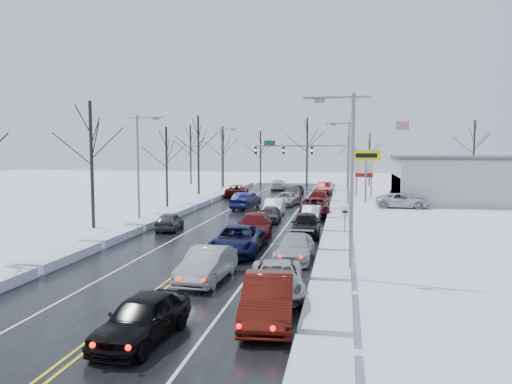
% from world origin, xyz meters
% --- Properties ---
extents(ground, '(160.00, 160.00, 0.00)m').
position_xyz_m(ground, '(0.00, 0.00, 0.00)').
color(ground, white).
rests_on(ground, ground).
extents(road_surface, '(14.00, 84.00, 0.01)m').
position_xyz_m(road_surface, '(0.00, 2.00, 0.01)').
color(road_surface, black).
rests_on(road_surface, ground).
extents(snow_bank_left, '(1.82, 72.00, 0.53)m').
position_xyz_m(snow_bank_left, '(-7.60, 2.00, 0.00)').
color(snow_bank_left, silver).
rests_on(snow_bank_left, ground).
extents(snow_bank_right, '(1.82, 72.00, 0.53)m').
position_xyz_m(snow_bank_right, '(7.60, 2.00, 0.00)').
color(snow_bank_right, silver).
rests_on(snow_bank_right, ground).
extents(traffic_signal_mast, '(13.28, 0.39, 8.00)m').
position_xyz_m(traffic_signal_mast, '(3.45, 27.99, 5.48)').
color(traffic_signal_mast, slate).
rests_on(traffic_signal_mast, ground).
extents(tires_plus_sign, '(3.20, 0.34, 6.00)m').
position_xyz_m(tires_plus_sign, '(10.50, 15.99, 4.99)').
color(tires_plus_sign, slate).
rests_on(tires_plus_sign, ground).
extents(used_vehicles_sign, '(2.20, 0.22, 4.65)m').
position_xyz_m(used_vehicles_sign, '(10.50, 22.00, 3.32)').
color(used_vehicles_sign, slate).
rests_on(used_vehicles_sign, ground).
extents(speed_limit_sign, '(0.55, 0.09, 2.35)m').
position_xyz_m(speed_limit_sign, '(8.20, -8.00, 1.63)').
color(speed_limit_sign, slate).
rests_on(speed_limit_sign, ground).
extents(flagpole, '(1.87, 1.20, 10.00)m').
position_xyz_m(flagpole, '(15.17, 30.00, 5.93)').
color(flagpole, silver).
rests_on(flagpole, ground).
extents(dealership_building, '(20.40, 12.40, 5.30)m').
position_xyz_m(dealership_building, '(23.98, 18.00, 2.66)').
color(dealership_building, '#A8A7A3').
rests_on(dealership_building, ground).
extents(streetlight_se, '(3.20, 0.25, 9.00)m').
position_xyz_m(streetlight_se, '(8.30, -18.00, 5.31)').
color(streetlight_se, slate).
rests_on(streetlight_se, ground).
extents(streetlight_ne, '(3.20, 0.25, 9.00)m').
position_xyz_m(streetlight_ne, '(8.30, 10.00, 5.31)').
color(streetlight_ne, slate).
rests_on(streetlight_ne, ground).
extents(streetlight_sw, '(3.20, 0.25, 9.00)m').
position_xyz_m(streetlight_sw, '(-8.30, -4.00, 5.31)').
color(streetlight_sw, slate).
rests_on(streetlight_sw, ground).
extents(streetlight_nw, '(3.20, 0.25, 9.00)m').
position_xyz_m(streetlight_nw, '(-8.30, 24.00, 5.31)').
color(streetlight_nw, slate).
rests_on(streetlight_nw, ground).
extents(tree_left_b, '(4.00, 4.00, 10.00)m').
position_xyz_m(tree_left_b, '(-11.50, -6.00, 6.99)').
color(tree_left_b, '#2D231C').
rests_on(tree_left_b, ground).
extents(tree_left_c, '(3.40, 3.40, 8.50)m').
position_xyz_m(tree_left_c, '(-10.50, 8.00, 5.94)').
color(tree_left_c, '#2D231C').
rests_on(tree_left_c, ground).
extents(tree_left_d, '(4.20, 4.20, 10.50)m').
position_xyz_m(tree_left_d, '(-11.20, 22.00, 7.33)').
color(tree_left_d, '#2D231C').
rests_on(tree_left_d, ground).
extents(tree_left_e, '(3.80, 3.80, 9.50)m').
position_xyz_m(tree_left_e, '(-10.80, 34.00, 6.64)').
color(tree_left_e, '#2D231C').
rests_on(tree_left_e, ground).
extents(tree_far_a, '(4.00, 4.00, 10.00)m').
position_xyz_m(tree_far_a, '(-18.00, 40.00, 6.99)').
color(tree_far_a, '#2D231C').
rests_on(tree_far_a, ground).
extents(tree_far_b, '(3.60, 3.60, 9.00)m').
position_xyz_m(tree_far_b, '(-6.00, 41.00, 6.29)').
color(tree_far_b, '#2D231C').
rests_on(tree_far_b, ground).
extents(tree_far_c, '(4.40, 4.40, 11.00)m').
position_xyz_m(tree_far_c, '(2.00, 39.00, 7.68)').
color(tree_far_c, '#2D231C').
rests_on(tree_far_c, ground).
extents(tree_far_d, '(3.40, 3.40, 8.50)m').
position_xyz_m(tree_far_d, '(12.00, 40.50, 5.94)').
color(tree_far_d, '#2D231C').
rests_on(tree_far_d, ground).
extents(tree_far_e, '(4.20, 4.20, 10.50)m').
position_xyz_m(tree_far_e, '(28.00, 41.00, 7.33)').
color(tree_far_e, '#2D231C').
rests_on(tree_far_e, ground).
extents(queued_car_0, '(2.34, 4.80, 1.58)m').
position_xyz_m(queued_car_0, '(1.59, -27.13, 0.00)').
color(queued_car_0, black).
rests_on(queued_car_0, ground).
extents(queued_car_1, '(2.01, 4.97, 1.61)m').
position_xyz_m(queued_car_1, '(1.69, -19.61, 0.00)').
color(queued_car_1, '#96999E').
rests_on(queued_car_1, ground).
extents(queued_car_2, '(3.03, 6.06, 1.65)m').
position_xyz_m(queued_car_2, '(1.80, -13.29, 0.00)').
color(queued_car_2, black).
rests_on(queued_car_2, ground).
extents(queued_car_3, '(2.79, 5.92, 1.67)m').
position_xyz_m(queued_car_3, '(1.87, -7.88, 0.00)').
color(queued_car_3, '#4F0A0D').
rests_on(queued_car_3, ground).
extents(queued_car_4, '(1.82, 4.15, 1.39)m').
position_xyz_m(queued_car_4, '(1.92, -0.59, 0.00)').
color(queued_car_4, '#3A3D3F').
rests_on(queued_car_4, ground).
extents(queued_car_5, '(1.76, 4.77, 1.56)m').
position_xyz_m(queued_car_5, '(1.67, 3.58, 0.00)').
color(queued_car_5, silver).
rests_on(queued_car_5, ground).
extents(queued_car_6, '(2.92, 5.22, 1.38)m').
position_xyz_m(queued_car_6, '(1.79, 11.77, 0.00)').
color(queued_car_6, silver).
rests_on(queued_car_6, ground).
extents(queued_car_7, '(2.54, 5.30, 1.49)m').
position_xyz_m(queued_car_7, '(1.77, 18.81, 0.00)').
color(queued_car_7, '#46484B').
rests_on(queued_car_7, ground).
extents(queued_car_8, '(2.17, 4.26, 1.39)m').
position_xyz_m(queued_car_8, '(1.71, 23.53, 0.00)').
color(queued_car_8, '#4B0A0E').
rests_on(queued_car_8, ground).
extents(queued_car_9, '(2.28, 5.36, 1.72)m').
position_xyz_m(queued_car_9, '(5.45, -24.54, 0.00)').
color(queued_car_9, '#490F09').
rests_on(queued_car_9, ground).
extents(queued_car_10, '(3.00, 5.32, 1.40)m').
position_xyz_m(queued_car_10, '(5.29, -21.15, 0.00)').
color(queued_car_10, '#BABABD').
rests_on(queued_car_10, ground).
extents(queued_car_11, '(2.13, 5.00, 1.44)m').
position_xyz_m(queued_car_11, '(5.42, -14.44, 0.00)').
color(queued_car_11, '#AAADB2').
rests_on(queued_car_11, ground).
extents(queued_car_12, '(2.17, 5.07, 1.71)m').
position_xyz_m(queued_car_12, '(5.42, -6.69, 0.00)').
color(queued_car_12, black).
rests_on(queued_car_12, ground).
extents(queued_car_13, '(1.55, 4.30, 1.41)m').
position_xyz_m(queued_car_13, '(5.37, -0.03, 0.00)').
color(queued_car_13, '#A3A6AB').
rests_on(queued_car_13, ground).
extents(queued_car_14, '(3.14, 6.06, 1.63)m').
position_xyz_m(queued_car_14, '(5.35, 4.05, 0.00)').
color(queued_car_14, '#4E0A0F').
rests_on(queued_car_14, ground).
extents(queued_car_15, '(2.51, 5.49, 1.56)m').
position_xyz_m(queued_car_15, '(5.36, 11.65, 0.00)').
color(queued_car_15, '#4B0B0A').
rests_on(queued_car_15, ground).
extents(queued_car_16, '(1.72, 4.01, 1.35)m').
position_xyz_m(queued_car_16, '(5.19, 16.38, 0.00)').
color(queued_car_16, '#550B13').
rests_on(queued_car_16, ground).
extents(queued_car_17, '(2.15, 5.18, 1.67)m').
position_xyz_m(queued_car_17, '(5.44, 24.25, 0.00)').
color(queued_car_17, '#4B0A0C').
rests_on(queued_car_17, ground).
extents(oncoming_car_0, '(2.44, 5.39, 1.71)m').
position_xyz_m(oncoming_car_0, '(-1.88, 7.76, 0.00)').
color(oncoming_car_0, black).
rests_on(oncoming_car_0, ground).
extents(oncoming_car_1, '(3.10, 5.83, 1.56)m').
position_xyz_m(oncoming_car_1, '(-5.36, 19.37, 0.00)').
color(oncoming_car_1, '#4A0C09').
rests_on(oncoming_car_1, ground).
extents(oncoming_car_2, '(2.38, 5.31, 1.51)m').
position_xyz_m(oncoming_car_2, '(-1.56, 30.70, 0.00)').
color(oncoming_car_2, silver).
rests_on(oncoming_car_2, ground).
extents(oncoming_car_3, '(2.08, 4.22, 1.38)m').
position_xyz_m(oncoming_car_3, '(-5.15, -5.98, 0.00)').
color(oncoming_car_3, '#44464A').
rests_on(oncoming_car_3, ground).
extents(parked_car_0, '(5.68, 2.89, 1.54)m').
position_xyz_m(parked_car_0, '(14.11, 11.55, 0.00)').
color(parked_car_0, silver).
rests_on(parked_car_0, ground).
extents(parked_car_1, '(2.29, 5.45, 1.57)m').
position_xyz_m(parked_car_1, '(17.12, 16.87, 0.00)').
color(parked_car_1, '#3B3E40').
rests_on(parked_car_1, ground).
extents(parked_car_2, '(1.96, 4.39, 1.47)m').
position_xyz_m(parked_car_2, '(14.81, 22.57, 0.00)').
color(parked_car_2, black).
rests_on(parked_car_2, ground).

